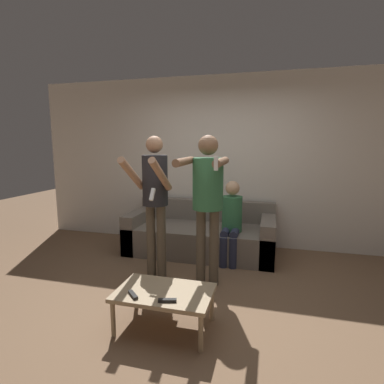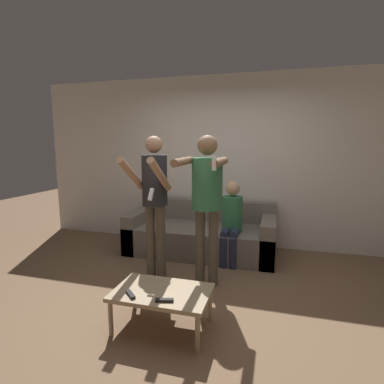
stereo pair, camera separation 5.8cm
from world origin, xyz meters
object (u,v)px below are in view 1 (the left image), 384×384
(coffee_table, at_px, (164,295))
(remote_far, at_px, (133,295))
(person_standing_left, at_px, (155,193))
(person_standing_right, at_px, (207,192))
(couch, at_px, (201,235))
(remote_near, at_px, (167,300))
(person_seated, at_px, (231,219))

(coffee_table, xyz_separation_m, remote_far, (-0.22, -0.16, 0.05))
(person_standing_left, relative_size, remote_far, 12.97)
(person_standing_right, bearing_deg, person_standing_left, -179.78)
(coffee_table, bearing_deg, couch, 93.68)
(remote_near, bearing_deg, person_standing_right, 84.73)
(person_seated, height_order, remote_far, person_seated)
(couch, distance_m, remote_far, 2.14)
(couch, distance_m, remote_near, 2.16)
(person_standing_left, bearing_deg, remote_near, -63.91)
(couch, height_order, person_standing_left, person_standing_left)
(person_standing_right, bearing_deg, remote_far, -111.01)
(person_seated, bearing_deg, person_standing_left, -134.54)
(person_standing_left, bearing_deg, person_standing_right, 0.22)
(person_standing_right, relative_size, remote_far, 13.00)
(person_seated, xyz_separation_m, remote_far, (-0.58, -1.89, -0.24))
(person_seated, height_order, coffee_table, person_seated)
(person_standing_right, bearing_deg, remote_near, -95.27)
(couch, relative_size, coffee_table, 2.57)
(couch, bearing_deg, remote_near, -84.26)
(coffee_table, bearing_deg, remote_far, -144.94)
(person_standing_left, bearing_deg, person_seated, 45.46)
(person_standing_left, bearing_deg, couch, 73.43)
(person_seated, bearing_deg, remote_near, -98.12)
(couch, bearing_deg, coffee_table, -86.32)
(person_seated, bearing_deg, couch, 153.26)
(couch, relative_size, remote_far, 16.36)
(person_standing_left, distance_m, remote_far, 1.30)
(person_standing_right, height_order, person_seated, person_standing_right)
(couch, distance_m, person_standing_right, 1.39)
(coffee_table, height_order, remote_far, remote_far)
(person_standing_left, height_order, person_standing_right, person_standing_right)
(person_standing_right, distance_m, coffee_table, 1.22)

